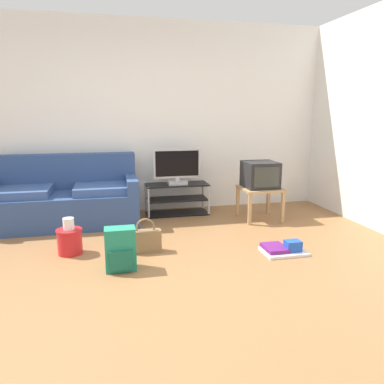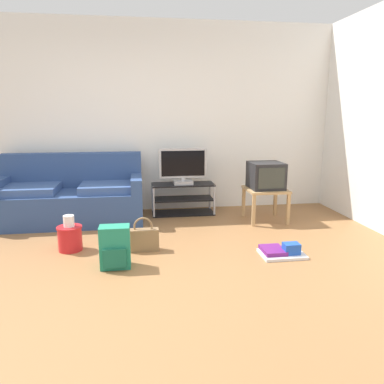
% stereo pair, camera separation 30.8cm
% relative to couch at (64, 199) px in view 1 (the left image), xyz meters
% --- Properties ---
extents(ground_plane, '(9.00, 9.80, 0.02)m').
position_rel_couch_xyz_m(ground_plane, '(0.77, -1.93, -0.34)').
color(ground_plane, olive).
extents(wall_back, '(9.00, 0.10, 2.70)m').
position_rel_couch_xyz_m(wall_back, '(0.77, 0.52, 1.02)').
color(wall_back, white).
rests_on(wall_back, ground_plane).
extents(couch, '(1.87, 0.83, 0.89)m').
position_rel_couch_xyz_m(couch, '(0.00, 0.00, 0.00)').
color(couch, navy).
rests_on(couch, ground_plane).
extents(tv_stand, '(0.88, 0.37, 0.44)m').
position_rel_couch_xyz_m(tv_stand, '(1.51, 0.16, -0.11)').
color(tv_stand, black).
rests_on(tv_stand, ground_plane).
extents(flat_tv, '(0.67, 0.22, 0.50)m').
position_rel_couch_xyz_m(flat_tv, '(1.51, 0.14, 0.36)').
color(flat_tv, '#B2B2B7').
rests_on(flat_tv, tv_stand).
extents(side_table, '(0.52, 0.52, 0.44)m').
position_rel_couch_xyz_m(side_table, '(2.57, -0.33, 0.04)').
color(side_table, tan).
rests_on(side_table, ground_plane).
extents(crt_tv, '(0.43, 0.44, 0.35)m').
position_rel_couch_xyz_m(crt_tv, '(2.57, -0.32, 0.28)').
color(crt_tv, '#232326').
rests_on(crt_tv, side_table).
extents(backpack, '(0.28, 0.25, 0.40)m').
position_rel_couch_xyz_m(backpack, '(0.66, -1.63, -0.13)').
color(backpack, '#238466').
rests_on(backpack, ground_plane).
extents(handbag, '(0.32, 0.11, 0.37)m').
position_rel_couch_xyz_m(handbag, '(0.93, -1.24, -0.20)').
color(handbag, olive).
rests_on(handbag, ground_plane).
extents(cleaning_bucket, '(0.26, 0.26, 0.38)m').
position_rel_couch_xyz_m(cleaning_bucket, '(0.16, -1.11, -0.17)').
color(cleaning_bucket, red).
rests_on(cleaning_bucket, ground_plane).
extents(floor_tray, '(0.44, 0.33, 0.14)m').
position_rel_couch_xyz_m(floor_tray, '(2.32, -1.58, -0.29)').
color(floor_tray, silver).
rests_on(floor_tray, ground_plane).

